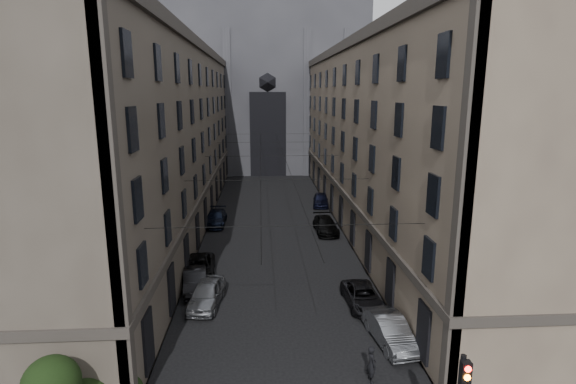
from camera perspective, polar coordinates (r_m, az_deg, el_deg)
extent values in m
cube|color=#383533|center=(50.25, -13.98, -3.89)|extent=(7.00, 80.00, 0.15)
cube|color=#383533|center=(50.78, 10.05, -3.53)|extent=(7.00, 80.00, 0.15)
cube|color=#453E35|center=(49.20, -17.99, 6.14)|extent=(13.00, 60.00, 18.00)
cube|color=#38332D|center=(49.14, -18.77, 17.09)|extent=(13.60, 60.60, 0.90)
cube|color=#38332D|center=(49.92, -17.62, 0.66)|extent=(13.40, 60.30, 0.50)
cube|color=brown|center=(49.89, 13.82, 6.47)|extent=(13.00, 60.00, 18.00)
cube|color=#38332D|center=(49.83, 14.41, 17.28)|extent=(13.60, 60.60, 0.90)
cube|color=#38332D|center=(50.60, 13.53, 1.06)|extent=(13.40, 60.30, 0.50)
cube|color=#2D2D33|center=(86.40, -2.74, 13.25)|extent=(34.00, 22.00, 30.00)
cube|color=black|center=(75.67, -2.55, 7.28)|extent=(6.00, 0.30, 14.00)
cube|color=black|center=(17.59, 21.58, -20.76)|extent=(0.34, 0.30, 1.00)
cylinder|color=#FF0C07|center=(17.30, 21.90, -20.15)|extent=(0.22, 0.05, 0.22)
cylinder|color=orange|center=(17.47, 21.81, -21.03)|extent=(0.22, 0.05, 0.22)
sphere|color=black|center=(21.04, -27.84, -20.75)|extent=(2.20, 2.20, 2.20)
cylinder|color=black|center=(22.40, -0.11, -4.32)|extent=(14.00, 0.03, 0.03)
cylinder|color=black|center=(34.04, -1.31, 1.56)|extent=(14.00, 0.03, 0.03)
cylinder|color=black|center=(46.86, -1.93, 4.60)|extent=(14.00, 0.03, 0.03)
cylinder|color=black|center=(59.76, -2.29, 6.34)|extent=(14.00, 0.03, 0.03)
cylinder|color=black|center=(71.70, -2.50, 7.38)|extent=(14.00, 0.03, 0.03)
cylinder|color=black|center=(47.89, -3.52, 4.28)|extent=(0.03, 60.00, 0.03)
cylinder|color=black|center=(47.96, -0.40, 4.31)|extent=(0.03, 60.00, 0.03)
imported|color=slate|center=(31.25, -10.29, -12.59)|extent=(2.55, 5.05, 1.65)
imported|color=black|center=(33.56, -11.72, -10.95)|extent=(2.21, 4.77, 1.51)
imported|color=black|center=(35.76, -11.33, -9.42)|extent=(2.99, 5.67, 1.52)
imported|color=black|center=(48.91, -9.18, -3.28)|extent=(2.23, 5.31, 1.53)
imported|color=slate|center=(27.26, 12.84, -16.78)|extent=(2.31, 4.97, 1.58)
imported|color=black|center=(31.19, 9.45, -12.94)|extent=(2.40, 4.84, 1.32)
imported|color=black|center=(45.90, 4.80, -4.22)|extent=(2.30, 5.35, 1.54)
imported|color=black|center=(56.39, 4.19, -0.97)|extent=(2.51, 4.97, 1.62)
imported|color=black|center=(23.98, 10.55, -20.67)|extent=(0.55, 0.75, 1.90)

